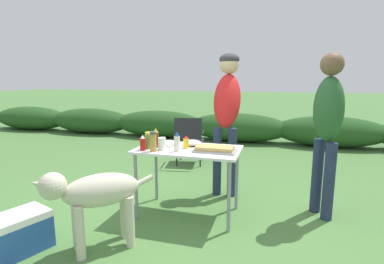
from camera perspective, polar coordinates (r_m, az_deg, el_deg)
The scene contains 18 objects.
ground_plane at distance 3.44m, azimuth -0.70°, elevation -15.24°, with size 60.00×60.00×0.00m, color #4C7A3D.
shrub_hedge at distance 7.14m, azimuth 8.72°, elevation 0.88°, with size 14.40×0.90×0.66m.
folding_table at distance 3.21m, azimuth -0.72°, elevation -4.49°, with size 1.10×0.64×0.74m.
food_tray at distance 3.06m, azimuth 4.36°, elevation -3.28°, with size 0.43×0.22×0.06m.
plate_stack at distance 3.33m, azimuth -4.53°, elevation -2.24°, with size 0.22×0.22×0.04m, color white.
mixing_bowl at distance 3.33m, azimuth 0.02°, elevation -2.05°, with size 0.20×0.20×0.06m, color silver.
paper_cup_stack at distance 3.13m, azimuth -5.73°, elevation -2.23°, with size 0.08×0.08×0.13m, color white.
mustard_bottle at distance 3.19m, azimuth -1.15°, elevation -1.98°, with size 0.06×0.06×0.13m.
ketchup_bottle at distance 3.13m, azimuth -9.36°, elevation -2.09°, with size 0.06×0.06×0.16m.
spice_jar at distance 3.07m, azimuth -7.41°, elevation -1.85°, with size 0.07×0.07×0.21m.
relish_jar at distance 3.20m, azimuth -8.33°, elevation -1.62°, with size 0.08×0.08×0.18m.
mayo_bottle at distance 3.05m, azimuth -2.88°, elevation -1.94°, with size 0.06×0.06×0.20m.
beer_bottle at distance 3.25m, azimuth -6.92°, elevation -1.17°, with size 0.07×0.07×0.21m.
standing_person_in_navy_coat at distance 3.81m, azimuth 6.70°, elevation 5.34°, with size 0.35×0.51×1.79m.
standing_person_with_beanie at distance 3.40m, azimuth 24.41°, elevation 2.10°, with size 0.40×0.44×1.73m.
dog at distance 2.73m, azimuth -18.08°, elevation -11.22°, with size 0.79×0.76×0.74m.
camp_chair_green_behind_table at distance 5.09m, azimuth -0.55°, elevation -1.21°, with size 0.56×0.66×0.83m.
cooler_box at distance 3.09m, azimuth -30.24°, elevation -16.33°, with size 0.46×0.56×0.34m.
Camera 1 is at (0.91, -2.97, 1.48)m, focal length 28.00 mm.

